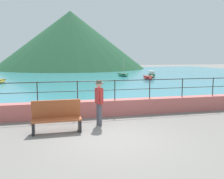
% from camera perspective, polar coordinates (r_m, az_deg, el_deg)
% --- Properties ---
extents(ground_plane, '(120.00, 120.00, 0.00)m').
position_cam_1_polar(ground_plane, '(8.05, 0.34, -11.52)').
color(ground_plane, slate).
extents(promenade_wall, '(20.00, 0.56, 0.70)m').
position_cam_1_polar(promenade_wall, '(10.98, -3.60, -4.36)').
color(promenade_wall, '#BC605B').
rests_on(promenade_wall, ground).
extents(railing, '(18.44, 0.04, 0.90)m').
position_cam_1_polar(railing, '(10.82, -3.65, 0.66)').
color(railing, '#282623').
rests_on(railing, promenade_wall).
extents(lake_water, '(64.00, 44.32, 0.06)m').
position_cam_1_polar(lake_water, '(33.38, -10.17, 3.20)').
color(lake_water, teal).
rests_on(lake_water, ground).
extents(hill_main, '(30.93, 30.93, 11.88)m').
position_cam_1_polar(hill_main, '(53.07, -9.57, 11.29)').
color(hill_main, '#1E4C2D').
rests_on(hill_main, ground).
extents(bench_main, '(1.71, 0.59, 1.13)m').
position_cam_1_polar(bench_main, '(8.88, -12.74, -6.10)').
color(bench_main, '#9E4C28').
rests_on(bench_main, ground).
extents(person_walking, '(0.38, 0.56, 1.75)m').
position_cam_1_polar(person_walking, '(9.40, -3.03, -2.53)').
color(person_walking, '#4C4C56').
rests_on(person_walking, ground).
extents(boat_1, '(1.14, 2.38, 0.36)m').
position_cam_1_polar(boat_1, '(27.82, 8.37, 2.80)').
color(boat_1, red).
rests_on(boat_1, lake_water).
extents(boat_2, '(1.63, 2.47, 0.76)m').
position_cam_1_polar(boat_2, '(30.99, 9.21, 3.42)').
color(boat_2, '#338C59').
rests_on(boat_2, lake_water).
extents(boat_4, '(1.32, 2.43, 2.22)m').
position_cam_1_polar(boat_4, '(31.70, 2.54, 3.50)').
color(boat_4, '#338C59').
rests_on(boat_4, lake_water).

